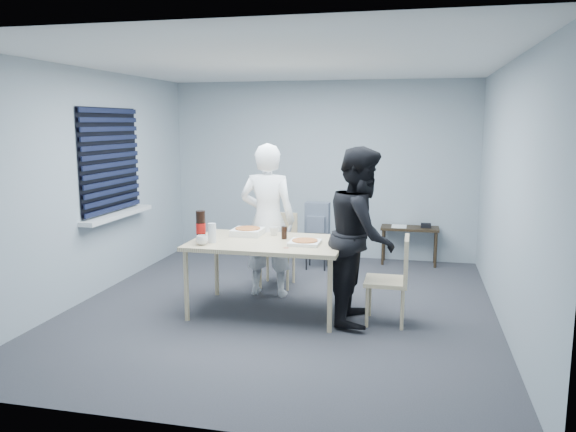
% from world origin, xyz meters
% --- Properties ---
extents(room, '(5.00, 5.00, 5.00)m').
position_xyz_m(room, '(-2.20, 0.40, 1.44)').
color(room, '#313036').
rests_on(room, ground).
extents(dining_table, '(1.59, 1.01, 0.77)m').
position_xyz_m(dining_table, '(-0.12, -0.16, 0.71)').
color(dining_table, beige).
rests_on(dining_table, ground).
extents(chair_far, '(0.42, 0.42, 0.89)m').
position_xyz_m(chair_far, '(-0.26, 0.89, 0.51)').
color(chair_far, beige).
rests_on(chair_far, ground).
extents(chair_right, '(0.42, 0.42, 0.89)m').
position_xyz_m(chair_right, '(1.20, -0.21, 0.51)').
color(chair_right, beige).
rests_on(chair_right, ground).
extents(person_white, '(0.65, 0.42, 1.77)m').
position_xyz_m(person_white, '(-0.28, 0.45, 0.89)').
color(person_white, white).
rests_on(person_white, ground).
extents(person_black, '(0.47, 0.86, 1.77)m').
position_xyz_m(person_black, '(0.86, -0.19, 0.89)').
color(person_black, black).
rests_on(person_black, ground).
extents(side_table, '(0.80, 0.36, 0.54)m').
position_xyz_m(side_table, '(1.31, 2.28, 0.45)').
color(side_table, '#2E2114').
rests_on(side_table, ground).
extents(stool, '(0.33, 0.33, 0.46)m').
position_xyz_m(stool, '(0.07, 1.75, 0.35)').
color(stool, black).
rests_on(stool, ground).
extents(backpack, '(0.33, 0.24, 0.46)m').
position_xyz_m(backpack, '(0.07, 1.74, 0.69)').
color(backpack, slate).
rests_on(backpack, stool).
extents(pizza_box_a, '(0.32, 0.32, 0.08)m').
position_xyz_m(pizza_box_a, '(-0.42, 0.10, 0.81)').
color(pizza_box_a, white).
rests_on(pizza_box_a, dining_table).
extents(pizza_box_b, '(0.31, 0.31, 0.04)m').
position_xyz_m(pizza_box_b, '(0.29, -0.22, 0.79)').
color(pizza_box_b, white).
rests_on(pizza_box_b, dining_table).
extents(mug_a, '(0.17, 0.17, 0.10)m').
position_xyz_m(mug_a, '(-0.72, -0.49, 0.82)').
color(mug_a, white).
rests_on(mug_a, dining_table).
extents(mug_b, '(0.10, 0.10, 0.09)m').
position_xyz_m(mug_b, '(-0.13, 0.15, 0.82)').
color(mug_b, white).
rests_on(mug_b, dining_table).
extents(cola_glass, '(0.08, 0.08, 0.14)m').
position_xyz_m(cola_glass, '(0.02, -0.02, 0.84)').
color(cola_glass, black).
rests_on(cola_glass, dining_table).
extents(soda_bottle, '(0.10, 0.10, 0.32)m').
position_xyz_m(soda_bottle, '(-0.79, -0.33, 0.93)').
color(soda_bottle, black).
rests_on(soda_bottle, dining_table).
extents(plastic_cups, '(0.09, 0.09, 0.20)m').
position_xyz_m(plastic_cups, '(-0.66, -0.36, 0.87)').
color(plastic_cups, silver).
rests_on(plastic_cups, dining_table).
extents(rubber_band, '(0.06, 0.06, 0.00)m').
position_xyz_m(rubber_band, '(0.14, -0.43, 0.77)').
color(rubber_band, red).
rests_on(rubber_band, dining_table).
extents(papers, '(0.31, 0.34, 0.00)m').
position_xyz_m(papers, '(1.16, 2.29, 0.54)').
color(papers, white).
rests_on(papers, side_table).
extents(black_box, '(0.16, 0.12, 0.06)m').
position_xyz_m(black_box, '(1.53, 2.28, 0.57)').
color(black_box, black).
rests_on(black_box, side_table).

